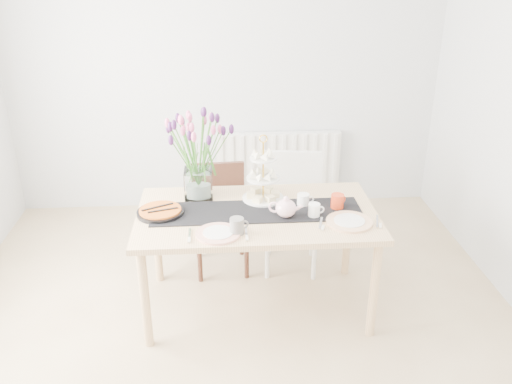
{
  "coord_description": "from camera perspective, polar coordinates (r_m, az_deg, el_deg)",
  "views": [
    {
      "loc": [
        -0.06,
        -2.72,
        2.36
      ],
      "look_at": [
        0.16,
        0.46,
        0.92
      ],
      "focal_mm": 38.0,
      "sensor_mm": 36.0,
      "label": 1
    }
  ],
  "objects": [
    {
      "name": "table_runner",
      "position": [
        3.62,
        0.09,
        -2.06
      ],
      "size": [
        1.4,
        0.35,
        0.01
      ],
      "primitive_type": "cube",
      "color": "black",
      "rests_on": "dining_table"
    },
    {
      "name": "plate_right",
      "position": [
        3.53,
        9.78,
        -3.11
      ],
      "size": [
        0.37,
        0.37,
        0.02
      ],
      "primitive_type": "cylinder",
      "rotation": [
        0.0,
        0.0,
        -0.27
      ],
      "color": "silver",
      "rests_on": "dining_table"
    },
    {
      "name": "mug_white",
      "position": [
        3.56,
        6.13,
        -1.94
      ],
      "size": [
        0.09,
        0.09,
        0.09
      ],
      "primitive_type": "cylinder",
      "rotation": [
        0.0,
        0.0,
        0.15
      ],
      "color": "white",
      "rests_on": "dining_table"
    },
    {
      "name": "tulip_vase",
      "position": [
        3.73,
        -6.26,
        5.11
      ],
      "size": [
        0.71,
        0.71,
        0.61
      ],
      "rotation": [
        0.0,
        0.0,
        0.42
      ],
      "color": "silver",
      "rests_on": "dining_table"
    },
    {
      "name": "chair_white",
      "position": [
        4.28,
        3.77,
        -1.05
      ],
      "size": [
        0.5,
        0.5,
        0.91
      ],
      "rotation": [
        0.0,
        0.0,
        -0.13
      ],
      "color": "white",
      "rests_on": "ground"
    },
    {
      "name": "radiator",
      "position": [
        5.3,
        2.35,
        3.16
      ],
      "size": [
        1.2,
        0.08,
        0.6
      ],
      "primitive_type": "cube",
      "color": "white",
      "rests_on": "room_shell"
    },
    {
      "name": "chair_brown",
      "position": [
        4.27,
        -3.83,
        -1.83
      ],
      "size": [
        0.44,
        0.44,
        0.83
      ],
      "rotation": [
        0.0,
        0.0,
        0.06
      ],
      "color": "#351A13",
      "rests_on": "ground"
    },
    {
      "name": "plate_left",
      "position": [
        3.35,
        -4.02,
        -4.38
      ],
      "size": [
        0.28,
        0.28,
        0.01
      ],
      "primitive_type": "cylinder",
      "rotation": [
        0.0,
        0.0,
        0.01
      ],
      "color": "white",
      "rests_on": "dining_table"
    },
    {
      "name": "teapot",
      "position": [
        3.52,
        3.16,
        -1.72
      ],
      "size": [
        0.25,
        0.23,
        0.14
      ],
      "primitive_type": null,
      "rotation": [
        0.0,
        0.0,
        -0.27
      ],
      "color": "white",
      "rests_on": "dining_table"
    },
    {
      "name": "cake_stand",
      "position": [
        3.74,
        0.75,
        0.87
      ],
      "size": [
        0.29,
        0.29,
        0.42
      ],
      "rotation": [
        0.0,
        0.0,
        0.36
      ],
      "color": "gold",
      "rests_on": "dining_table"
    },
    {
      "name": "dining_table",
      "position": [
        3.65,
        0.09,
        -3.19
      ],
      "size": [
        1.6,
        0.9,
        0.75
      ],
      "color": "tan",
      "rests_on": "ground"
    },
    {
      "name": "tart_tin",
      "position": [
        3.64,
        -10.04,
        -2.07
      ],
      "size": [
        0.31,
        0.31,
        0.04
      ],
      "rotation": [
        0.0,
        0.0,
        0.03
      ],
      "color": "black",
      "rests_on": "dining_table"
    },
    {
      "name": "mug_orange",
      "position": [
        3.68,
        8.56,
        -1.01
      ],
      "size": [
        0.12,
        0.12,
        0.1
      ],
      "primitive_type": "cylinder",
      "rotation": [
        0.0,
        0.0,
        0.58
      ],
      "color": "red",
      "rests_on": "dining_table"
    },
    {
      "name": "cream_jug",
      "position": [
        3.71,
        4.98,
        -0.82
      ],
      "size": [
        0.09,
        0.09,
        0.08
      ],
      "primitive_type": "cylinder",
      "rotation": [
        0.0,
        0.0,
        -0.1
      ],
      "color": "white",
      "rests_on": "dining_table"
    },
    {
      "name": "room_shell",
      "position": [
        2.92,
        -2.5,
        3.0
      ],
      "size": [
        4.5,
        4.5,
        4.5
      ],
      "color": "tan",
      "rests_on": "ground"
    },
    {
      "name": "mug_grey",
      "position": [
        3.33,
        -2.03,
        -3.6
      ],
      "size": [
        0.11,
        0.11,
        0.1
      ],
      "primitive_type": "cylinder",
      "rotation": [
        0.0,
        0.0,
        0.33
      ],
      "color": "slate",
      "rests_on": "dining_table"
    }
  ]
}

